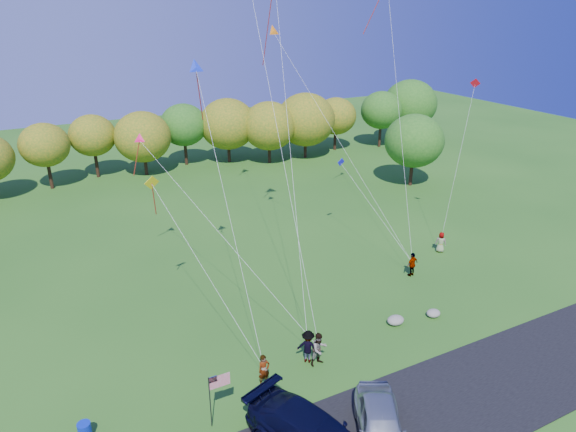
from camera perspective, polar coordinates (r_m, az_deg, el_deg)
name	(u,v)px	position (r m, az deg, el deg)	size (l,w,h in m)	color
ground	(319,385)	(27.07, 3.41, -18.26)	(140.00, 140.00, 0.00)	#255618
treeline	(157,137)	(56.37, -14.34, 8.51)	(76.65, 27.80, 8.25)	#331F12
minivan_silver	(380,425)	(24.17, 10.23, -21.89)	(1.97, 4.91, 1.67)	#AAB2B5
flyer_a	(264,370)	(26.56, -2.69, -16.74)	(0.63, 0.41, 1.73)	#4C4C59
flyer_b	(319,349)	(27.77, 3.49, -14.54)	(0.92, 0.72, 1.90)	#4C4C59
flyer_c	(308,347)	(27.93, 2.23, -14.29)	(1.21, 0.69, 1.87)	#4C4C59
flyer_d	(412,264)	(36.84, 13.65, -5.24)	(1.04, 0.43, 1.77)	#4C4C59
flyer_e	(441,242)	(40.88, 16.61, -2.81)	(0.79, 0.51, 1.61)	#4C4C59
trash_barrel	(85,431)	(25.81, -21.64, -21.35)	(0.58, 0.58, 0.87)	#0B24AC
flag_assembly	(216,388)	(23.98, -8.01, -18.35)	(1.01, 0.66, 2.73)	black
boulder_near	(396,320)	(31.74, 11.87, -11.26)	(1.06, 0.83, 0.53)	#A09A8C
boulder_far	(433,313)	(32.98, 15.85, -10.35)	(0.88, 0.73, 0.46)	slate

